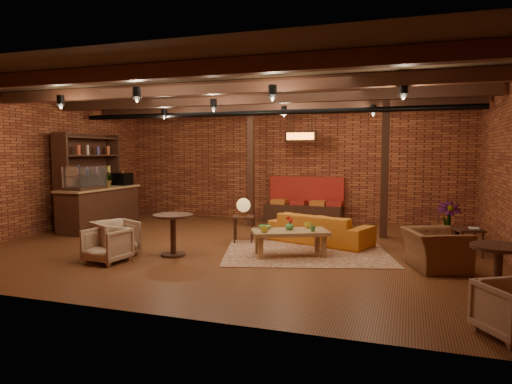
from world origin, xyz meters
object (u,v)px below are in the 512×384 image
(sofa, at_px, (320,229))
(side_table_book, at_px, (469,231))
(armchair_b, at_px, (107,243))
(plant_tall, at_px, (450,180))
(coffee_table, at_px, (289,233))
(armchair_a, at_px, (115,236))
(side_table_lamp, at_px, (243,209))
(round_table_left, at_px, (173,228))
(round_table_right, at_px, (498,266))
(armchair_right, at_px, (436,243))

(sofa, height_order, side_table_book, sofa)
(armchair_b, bearing_deg, plant_tall, 38.82)
(coffee_table, relative_size, armchair_b, 2.33)
(armchair_a, relative_size, armchair_b, 1.09)
(side_table_lamp, bearing_deg, coffee_table, -37.79)
(round_table_left, bearing_deg, side_table_lamp, 65.07)
(coffee_table, height_order, side_table_book, coffee_table)
(coffee_table, bearing_deg, side_table_book, 17.92)
(coffee_table, height_order, armchair_a, coffee_table)
(armchair_a, bearing_deg, sofa, -26.29)
(round_table_left, bearing_deg, side_table_book, 18.26)
(armchair_b, distance_m, plant_tall, 6.87)
(round_table_left, bearing_deg, armchair_a, -161.76)
(side_table_lamp, height_order, round_table_left, side_table_lamp)
(round_table_right, bearing_deg, coffee_table, 148.59)
(armchair_a, distance_m, plant_tall, 6.78)
(armchair_a, height_order, armchair_right, armchair_right)
(sofa, distance_m, round_table_left, 3.14)
(side_table_lamp, xyz_separation_m, round_table_left, (-0.78, -1.68, -0.19))
(round_table_left, bearing_deg, sofa, 40.21)
(round_table_right, bearing_deg, armchair_a, 171.80)
(armchair_right, xyz_separation_m, round_table_right, (0.63, -1.74, 0.08))
(coffee_table, xyz_separation_m, side_table_book, (3.18, 1.03, 0.05))
(side_table_book, bearing_deg, plant_tall, 106.02)
(coffee_table, xyz_separation_m, plant_tall, (2.89, 2.02, 0.94))
(armchair_right, height_order, side_table_book, armchair_right)
(armchair_right, xyz_separation_m, plant_tall, (0.35, 2.22, 0.92))
(coffee_table, bearing_deg, armchair_b, -152.41)
(sofa, xyz_separation_m, armchair_right, (2.20, -1.53, 0.12))
(sofa, distance_m, side_table_book, 2.86)
(armchair_right, bearing_deg, armchair_b, 83.96)
(armchair_right, bearing_deg, coffee_table, 65.84)
(round_table_left, bearing_deg, plant_tall, 28.78)
(coffee_table, bearing_deg, sofa, 75.60)
(side_table_book, height_order, plant_tall, plant_tall)
(armchair_right, distance_m, round_table_right, 1.85)
(side_table_lamp, xyz_separation_m, armchair_a, (-1.81, -2.02, -0.36))
(sofa, xyz_separation_m, round_table_right, (2.84, -3.26, 0.21))
(plant_tall, bearing_deg, round_table_right, -85.89)
(sofa, distance_m, round_table_right, 4.33)
(round_table_right, bearing_deg, armchair_b, 176.05)
(sofa, height_order, side_table_lamp, side_table_lamp)
(side_table_book, relative_size, plant_tall, 0.21)
(armchair_a, relative_size, plant_tall, 0.27)
(side_table_lamp, bearing_deg, armchair_a, -131.84)
(coffee_table, relative_size, armchair_a, 2.14)
(armchair_a, distance_m, round_table_right, 6.32)
(sofa, bearing_deg, armchair_b, 60.84)
(plant_tall, bearing_deg, side_table_lamp, -166.07)
(side_table_book, bearing_deg, round_table_right, -90.00)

